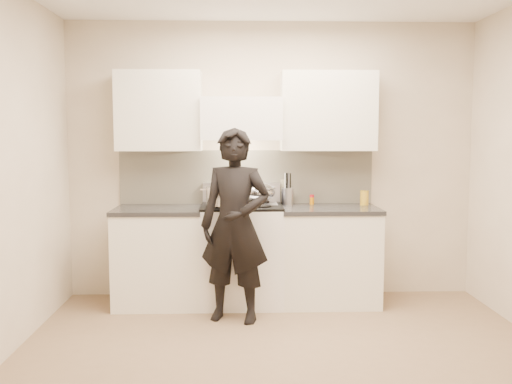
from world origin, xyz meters
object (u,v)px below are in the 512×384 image
wok (258,192)px  utensil_crock (287,195)px  person (235,225)px  counter_right (329,255)px  stove (242,254)px

wok → utensil_crock: (0.29, 0.06, -0.04)m
wok → person: person is taller
counter_right → person: size_ratio=0.55×
stove → person: 0.62m
wok → utensil_crock: bearing=11.1°
counter_right → utensil_crock: size_ratio=2.97×
counter_right → utensil_crock: bearing=152.1°
wok → utensil_crock: wok is taller
stove → person: size_ratio=0.58×
stove → counter_right: (0.83, 0.00, -0.01)m
stove → wok: size_ratio=2.23×
person → wok: bearing=87.3°
stove → person: person is taller
utensil_crock → person: (-0.51, -0.71, -0.18)m
wok → counter_right: bearing=-12.2°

